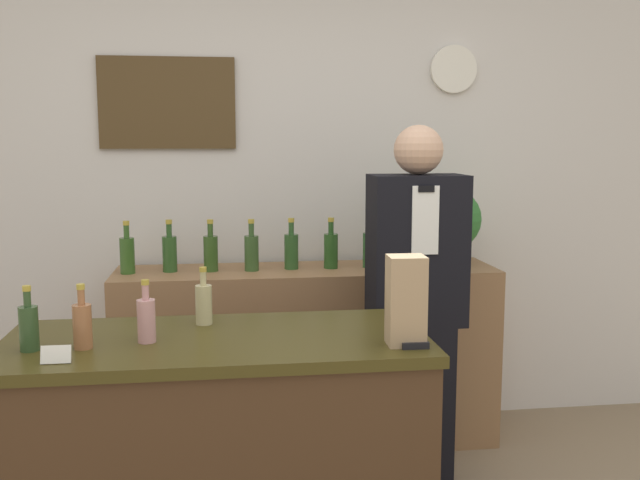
{
  "coord_description": "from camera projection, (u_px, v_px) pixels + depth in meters",
  "views": [
    {
      "loc": [
        -0.32,
        -1.9,
        1.6
      ],
      "look_at": [
        0.09,
        1.12,
        1.17
      ],
      "focal_mm": 40.0,
      "sensor_mm": 36.0,
      "label": 1
    }
  ],
  "objects": [
    {
      "name": "back_wall",
      "position": [
        281.0,
        184.0,
        3.9
      ],
      "size": [
        5.2,
        0.09,
        2.7
      ],
      "color": "silver",
      "rests_on": "ground_plane"
    },
    {
      "name": "back_shelf",
      "position": [
        307.0,
        356.0,
        3.75
      ],
      "size": [
        1.96,
        0.47,
        0.93
      ],
      "color": "#8E6642",
      "rests_on": "ground_plane"
    },
    {
      "name": "display_counter",
      "position": [
        219.0,
        462.0,
        2.54
      ],
      "size": [
        1.46,
        0.66,
        0.92
      ],
      "color": "#422B19",
      "rests_on": "ground_plane"
    },
    {
      "name": "shopkeeper",
      "position": [
        415.0,
        311.0,
        3.22
      ],
      "size": [
        0.42,
        0.26,
        1.66
      ],
      "color": "black",
      "rests_on": "ground_plane"
    },
    {
      "name": "potted_plant",
      "position": [
        450.0,
        224.0,
        3.74
      ],
      "size": [
        0.32,
        0.32,
        0.41
      ],
      "color": "#9E998E",
      "rests_on": "back_shelf"
    },
    {
      "name": "paper_bag",
      "position": [
        406.0,
        301.0,
        2.36
      ],
      "size": [
        0.13,
        0.11,
        0.3
      ],
      "color": "tan",
      "rests_on": "display_counter"
    },
    {
      "name": "tape_dispenser",
      "position": [
        415.0,
        341.0,
        2.35
      ],
      "size": [
        0.09,
        0.06,
        0.07
      ],
      "color": "black",
      "rests_on": "display_counter"
    },
    {
      "name": "price_card_left",
      "position": [
        56.0,
        354.0,
        2.18
      ],
      "size": [
        0.09,
        0.02,
        0.06
      ],
      "color": "white",
      "rests_on": "display_counter"
    },
    {
      "name": "counter_bottle_0",
      "position": [
        29.0,
        326.0,
        2.3
      ],
      "size": [
        0.06,
        0.06,
        0.22
      ],
      "color": "#2C4825",
      "rests_on": "display_counter"
    },
    {
      "name": "counter_bottle_1",
      "position": [
        82.0,
        324.0,
        2.33
      ],
      "size": [
        0.06,
        0.06,
        0.22
      ],
      "color": "#9B613C",
      "rests_on": "display_counter"
    },
    {
      "name": "counter_bottle_2",
      "position": [
        146.0,
        319.0,
        2.4
      ],
      "size": [
        0.06,
        0.06,
        0.22
      ],
      "color": "tan",
      "rests_on": "display_counter"
    },
    {
      "name": "counter_bottle_3",
      "position": [
        204.0,
        303.0,
        2.64
      ],
      "size": [
        0.06,
        0.06,
        0.22
      ],
      "color": "tan",
      "rests_on": "display_counter"
    },
    {
      "name": "shelf_bottle_0",
      "position": [
        127.0,
        254.0,
        3.54
      ],
      "size": [
        0.07,
        0.07,
        0.26
      ],
      "color": "#305620",
      "rests_on": "back_shelf"
    },
    {
      "name": "shelf_bottle_1",
      "position": [
        170.0,
        252.0,
        3.59
      ],
      "size": [
        0.07,
        0.07,
        0.26
      ],
      "color": "#2A4E21",
      "rests_on": "back_shelf"
    },
    {
      "name": "shelf_bottle_2",
      "position": [
        211.0,
        252.0,
        3.61
      ],
      "size": [
        0.07,
        0.07,
        0.26
      ],
      "color": "#2E4D1D",
      "rests_on": "back_shelf"
    },
    {
      "name": "shelf_bottle_3",
      "position": [
        252.0,
        251.0,
        3.62
      ],
      "size": [
        0.07,
        0.07,
        0.26
      ],
      "color": "#325025",
      "rests_on": "back_shelf"
    },
    {
      "name": "shelf_bottle_4",
      "position": [
        291.0,
        250.0,
        3.67
      ],
      "size": [
        0.07,
        0.07,
        0.26
      ],
      "color": "#295023",
      "rests_on": "back_shelf"
    },
    {
      "name": "shelf_bottle_5",
      "position": [
        331.0,
        249.0,
        3.69
      ],
      "size": [
        0.07,
        0.07,
        0.26
      ],
      "color": "#264E1E",
      "rests_on": "back_shelf"
    },
    {
      "name": "shelf_bottle_6",
      "position": [
        370.0,
        248.0,
        3.72
      ],
      "size": [
        0.07,
        0.07,
        0.26
      ],
      "color": "#275628",
      "rests_on": "back_shelf"
    },
    {
      "name": "shelf_bottle_7",
      "position": [
        408.0,
        248.0,
        3.74
      ],
      "size": [
        0.07,
        0.07,
        0.26
      ],
      "color": "#2A5323",
      "rests_on": "back_shelf"
    }
  ]
}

